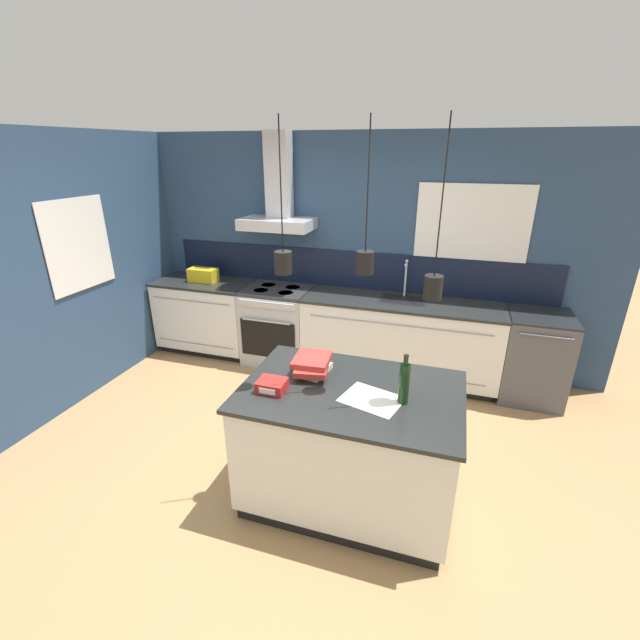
% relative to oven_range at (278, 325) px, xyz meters
% --- Properties ---
extents(ground_plane, '(16.00, 16.00, 0.00)m').
position_rel_oven_range_xyz_m(ground_plane, '(0.81, -1.69, -0.46)').
color(ground_plane, '#A87F51').
rests_on(ground_plane, ground).
extents(wall_back, '(5.60, 2.39, 2.60)m').
position_rel_oven_range_xyz_m(wall_back, '(0.76, 0.31, 0.90)').
color(wall_back, navy).
rests_on(wall_back, ground_plane).
extents(wall_left, '(0.08, 3.80, 2.60)m').
position_rel_oven_range_xyz_m(wall_left, '(-1.62, -0.99, 0.85)').
color(wall_left, navy).
rests_on(wall_left, ground_plane).
extents(counter_run_left, '(1.19, 0.64, 0.91)m').
position_rel_oven_range_xyz_m(counter_run_left, '(-0.97, 0.01, 0.01)').
color(counter_run_left, black).
rests_on(counter_run_left, ground_plane).
extents(counter_run_sink, '(2.13, 0.64, 1.32)m').
position_rel_oven_range_xyz_m(counter_run_sink, '(1.44, 0.01, 0.01)').
color(counter_run_sink, black).
rests_on(counter_run_sink, ground_plane).
extents(oven_range, '(0.77, 0.66, 0.91)m').
position_rel_oven_range_xyz_m(oven_range, '(0.00, 0.00, 0.00)').
color(oven_range, '#B5B5BA').
rests_on(oven_range, ground_plane).
extents(dishwasher, '(0.61, 0.65, 0.91)m').
position_rel_oven_range_xyz_m(dishwasher, '(2.80, 0.00, 0.00)').
color(dishwasher, '#4C4C51').
rests_on(dishwasher, ground_plane).
extents(kitchen_island, '(1.48, 0.99, 0.91)m').
position_rel_oven_range_xyz_m(kitchen_island, '(1.35, -1.91, 0.00)').
color(kitchen_island, black).
rests_on(kitchen_island, ground_plane).
extents(bottle_on_island, '(0.07, 0.07, 0.34)m').
position_rel_oven_range_xyz_m(bottle_on_island, '(1.70, -1.96, 0.60)').
color(bottle_on_island, '#193319').
rests_on(bottle_on_island, kitchen_island).
extents(book_stack, '(0.28, 0.36, 0.13)m').
position_rel_oven_range_xyz_m(book_stack, '(1.03, -1.77, 0.52)').
color(book_stack, beige).
rests_on(book_stack, kitchen_island).
extents(red_supply_box, '(0.19, 0.16, 0.08)m').
position_rel_oven_range_xyz_m(red_supply_box, '(0.85, -2.08, 0.49)').
color(red_supply_box, red).
rests_on(red_supply_box, kitchen_island).
extents(paper_pile, '(0.44, 0.38, 0.01)m').
position_rel_oven_range_xyz_m(paper_pile, '(1.51, -1.99, 0.46)').
color(paper_pile, silver).
rests_on(paper_pile, kitchen_island).
extents(yellow_toolbox, '(0.34, 0.18, 0.19)m').
position_rel_oven_range_xyz_m(yellow_toolbox, '(-0.97, 0.00, 0.54)').
color(yellow_toolbox, gold).
rests_on(yellow_toolbox, counter_run_left).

